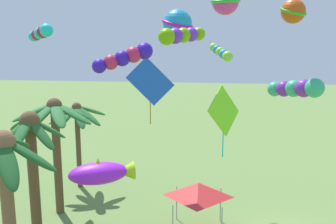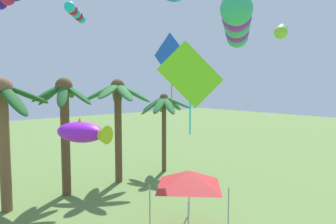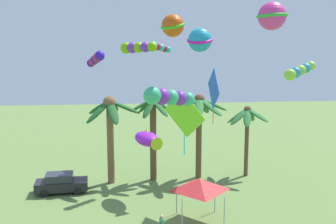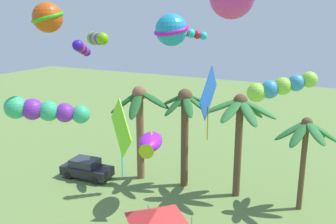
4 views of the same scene
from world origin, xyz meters
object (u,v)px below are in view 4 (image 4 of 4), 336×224
Objects in this scene: kite_tube_0 at (189,33)px; kite_tube_3 at (97,38)px; kite_diamond_2 at (208,95)px; palm_tree_1 at (140,111)px; palm_tree_3 at (239,117)px; festival_tent at (158,215)px; parked_car_0 at (87,168)px; palm_tree_0 at (305,137)px; palm_tree_2 at (185,117)px; kite_fish_7 at (150,142)px; kite_diamond_5 at (121,129)px; kite_ball_6 at (171,30)px; kite_tube_4 at (279,87)px; kite_ball_8 at (48,17)px; kite_tube_10 at (45,110)px; kite_tube_9 at (82,48)px.

kite_tube_0 is 0.85× the size of kite_tube_3.
kite_tube_3 is at bearing -158.16° from kite_diamond_2.
palm_tree_3 reaches higher than palm_tree_1.
kite_tube_3 is (-1.97, -6.99, -0.03)m from kite_tube_0.
parked_car_0 is at bearing 147.42° from festival_tent.
kite_tube_3 is at bearing -140.38° from palm_tree_0.
palm_tree_1 is at bearing 126.11° from festival_tent.
kite_fish_7 is at bearing -99.90° from palm_tree_2.
kite_diamond_5 is (-2.61, -4.09, -1.08)m from kite_diamond_2.
kite_fish_7 is (-3.15, 3.39, -7.07)m from kite_ball_6.
kite_tube_4 is 1.05× the size of kite_ball_6.
kite_tube_0 reaches higher than palm_tree_1.
kite_tube_0 reaches higher than palm_tree_3.
kite_ball_8 is (-2.34, -5.36, 0.56)m from kite_ball_6.
kite_tube_3 is 1.01× the size of kite_ball_6.
kite_tube_4 is 0.84× the size of kite_tube_10.
palm_tree_1 reaches higher than palm_tree_0.
kite_tube_0 is at bearing 123.76° from kite_diamond_2.
kite_ball_6 is 5.87m from kite_ball_8.
parked_car_0 is at bearing 132.13° from kite_tube_9.
kite_tube_4 is 8.76m from kite_tube_10.
palm_tree_1 is 6.21m from parked_car_0.
palm_tree_2 is 9.89m from kite_diamond_5.
kite_tube_3 is at bearing 168.23° from kite_tube_4.
kite_diamond_2 is 1.43× the size of kite_tube_10.
kite_tube_9 is (-5.28, 3.89, 3.13)m from kite_diamond_5.
parked_car_0 is 12.98m from kite_tube_3.
kite_ball_6 is at bearing 66.39° from kite_ball_8.
kite_diamond_2 is (7.31, -5.21, 2.91)m from palm_tree_1.
festival_tent is (9.62, -6.15, 1.72)m from parked_car_0.
kite_tube_9 reaches higher than kite_tube_4.
kite_diamond_2 is at bearing 62.48° from kite_ball_8.
palm_tree_2 is 1.88× the size of kite_diamond_2.
kite_tube_4 is (15.24, -7.37, 8.92)m from parked_car_0.
palm_tree_0 is at bearing 9.15° from parked_car_0.
palm_tree_2 is at bearing 89.58° from kite_tube_10.
kite_tube_10 reaches higher than parked_car_0.
kite_fish_7 is at bearing 107.49° from kite_diamond_5.
kite_tube_9 is (-12.08, 3.87, 0.62)m from kite_tube_4.
palm_tree_2 is 1.01× the size of palm_tree_3.
kite_tube_9 is at bearing -143.36° from palm_tree_3.
kite_tube_3 reaches higher than palm_tree_3.
kite_tube_0 is 0.49× the size of kite_diamond_5.
kite_tube_10 is at bearing -55.94° from parked_car_0.
kite_ball_8 reaches higher than kite_diamond_2.
kite_ball_8 reaches higher than parked_car_0.
palm_tree_1 is 2.52× the size of festival_tent.
kite_tube_4 is 1.33× the size of kite_ball_8.
kite_fish_7 is (0.79, 3.86, -6.60)m from kite_tube_3.
kite_diamond_2 is 1.71× the size of kite_tube_4.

